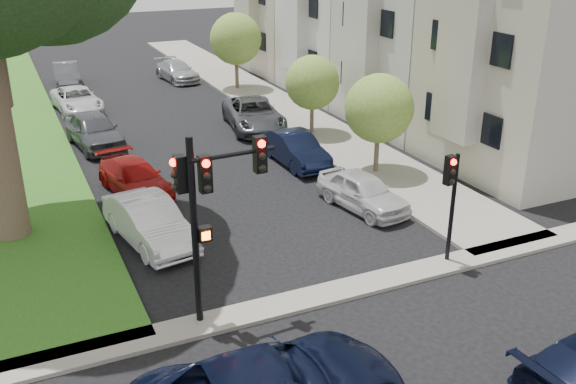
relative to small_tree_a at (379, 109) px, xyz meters
name	(u,v)px	position (x,y,z in m)	size (l,w,h in m)	color
ground	(369,332)	(-6.20, -9.73, -2.81)	(140.00, 140.00, 0.00)	black
sidewalk_right	(259,96)	(0.55, 14.27, -2.75)	(3.50, 44.00, 0.12)	gray
sidewalk_cross	(332,293)	(-6.20, -7.73, -2.75)	(60.00, 1.00, 0.12)	gray
house_a	(544,0)	(6.25, -1.73, 4.13)	(7.70, 7.55, 15.97)	silver
small_tree_a	(379,109)	(0.00, 0.00, 0.00)	(2.81, 2.81, 4.22)	brown
small_tree_b	(312,83)	(0.00, 6.00, -0.17)	(2.64, 2.64, 3.96)	brown
small_tree_c	(236,39)	(0.00, 16.60, 0.38)	(3.20, 3.20, 4.79)	brown
traffic_signal_main	(208,196)	(-9.60, -7.50, 0.70)	(2.48, 0.64, 5.09)	black
traffic_signal_secondary	(451,189)	(-2.22, -7.54, -0.34)	(0.46, 0.37, 3.53)	black
car_parked_0	(363,191)	(-2.36, -2.90, -2.13)	(1.61, 4.00, 1.36)	silver
car_parked_1	(296,149)	(-2.55, 2.44, -2.11)	(1.48, 4.25, 1.40)	black
car_parked_2	(254,114)	(-2.20, 8.21, -2.05)	(2.51, 5.44, 1.51)	#3F4247
car_parked_4	(177,71)	(-2.74, 20.79, -2.16)	(1.82, 4.47, 1.30)	#999BA0
car_parked_5	(149,222)	(-10.07, -2.40, -2.06)	(1.57, 4.51, 1.49)	silver
car_parked_6	(135,178)	(-9.60, 2.04, -2.17)	(1.79, 4.39, 1.28)	maroon
car_parked_7	(94,130)	(-10.08, 8.55, -2.00)	(1.90, 4.73, 1.61)	#3F4247
car_parked_8	(77,100)	(-9.97, 15.42, -2.14)	(2.20, 4.77, 1.33)	silver
car_parked_9	(67,74)	(-9.66, 22.35, -2.08)	(1.53, 4.39, 1.45)	#3F4247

